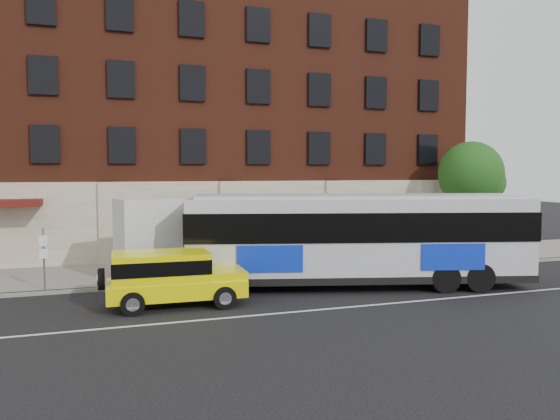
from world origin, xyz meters
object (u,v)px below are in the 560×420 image
object	(u,v)px
sign_pole	(44,256)
yellow_suv	(170,275)
street_tree	(472,176)
city_bus	(358,236)
shipping_container	(239,236)

from	to	relation	value
sign_pole	yellow_suv	size ratio (longest dim) A/B	0.50
street_tree	city_bus	bearing A→B (deg)	-149.17
street_tree	shipping_container	world-z (taller)	street_tree
sign_pole	shipping_container	distance (m)	8.14
yellow_suv	city_bus	bearing A→B (deg)	5.74
city_bus	street_tree	bearing A→B (deg)	30.83
street_tree	yellow_suv	world-z (taller)	street_tree
city_bus	shipping_container	xyz separation A→B (m)	(-3.87, 4.13, -0.30)
yellow_suv	sign_pole	bearing A→B (deg)	140.71
sign_pole	shipping_container	xyz separation A→B (m)	(8.01, 1.40, 0.31)
city_bus	shipping_container	distance (m)	5.66
yellow_suv	shipping_container	size ratio (longest dim) A/B	0.46
sign_pole	street_tree	distance (m)	22.49
sign_pole	yellow_suv	world-z (taller)	sign_pole
city_bus	shipping_container	world-z (taller)	city_bus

